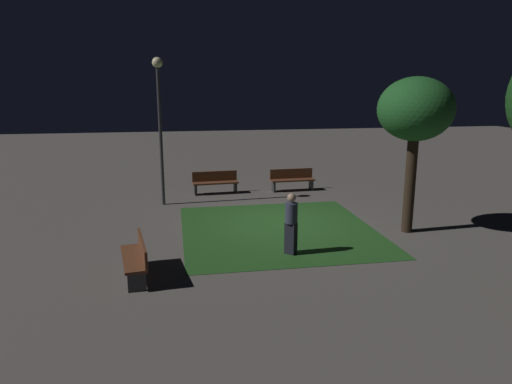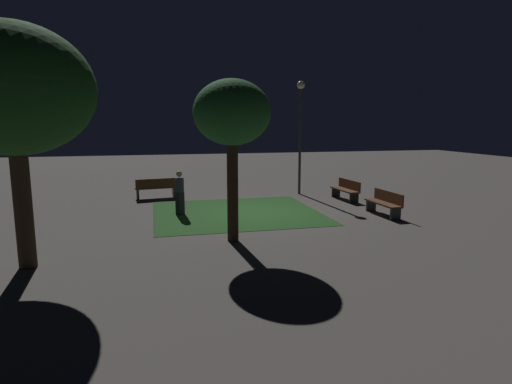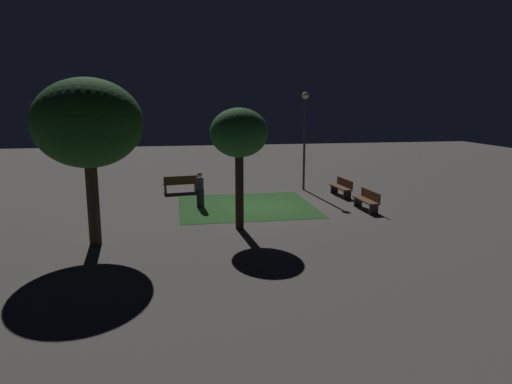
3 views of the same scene
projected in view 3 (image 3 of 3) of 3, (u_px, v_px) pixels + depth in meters
ground_plane at (262, 206)px, 21.47m from camera, size 60.00×60.00×0.00m
grass_lawn at (246, 206)px, 21.49m from camera, size 5.73×6.07×0.01m
bench_by_lamp at (367, 199)px, 20.61m from camera, size 1.81×0.54×0.88m
bench_front_right at (342, 187)px, 23.67m from camera, size 1.83×0.59×0.88m
bench_lawn_edge at (181, 183)px, 24.70m from camera, size 0.74×1.85×0.88m
tree_back_left at (239, 135)px, 17.07m from camera, size 2.12×2.12×4.50m
tree_tall_center at (88, 124)px, 15.06m from camera, size 3.49×3.49×5.48m
lamp_post_plaza_east at (305, 125)px, 24.80m from camera, size 0.36×0.36×5.18m
pedestrian at (200, 189)px, 21.10m from camera, size 0.34×0.34×1.61m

